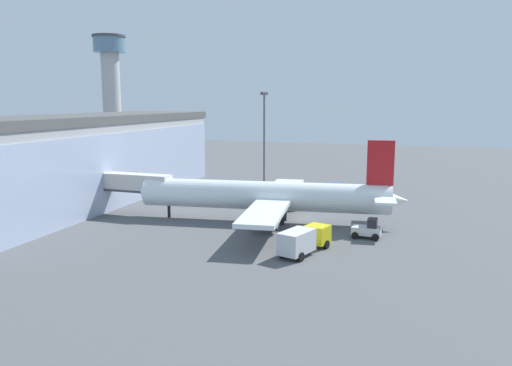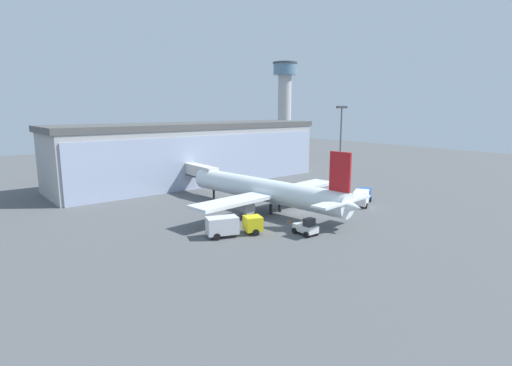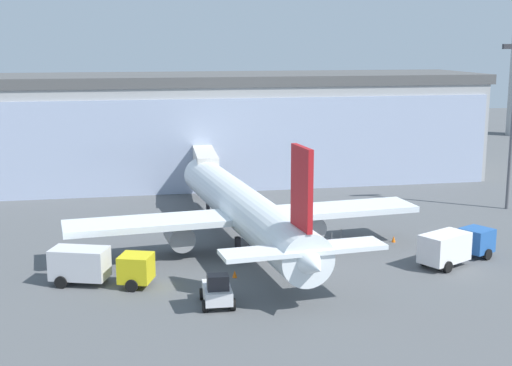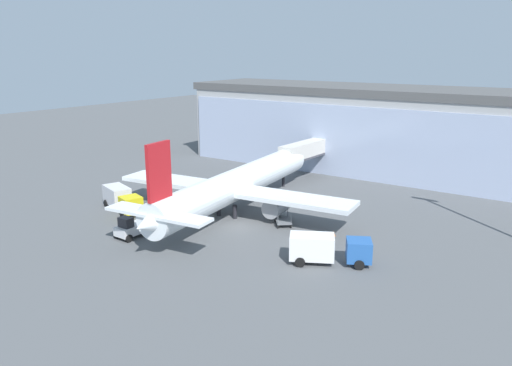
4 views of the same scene
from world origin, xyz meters
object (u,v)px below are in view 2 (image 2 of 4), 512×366
fuel_truck (362,196)px  safety_cone_nose (289,221)px  control_tower (285,100)px  safety_cone_wingtip (323,198)px  baggage_cart (299,202)px  airplane (266,191)px  jet_bridge (195,171)px  pushback_tug (306,227)px  apron_light_mast (341,137)px  catering_truck (232,225)px

fuel_truck → safety_cone_nose: 17.66m
control_tower → safety_cone_wingtip: (-47.72, -65.55, -19.50)m
control_tower → safety_cone_nose: size_ratio=60.41×
baggage_cart → airplane: bearing=45.9°
jet_bridge → pushback_tug: size_ratio=4.46×
apron_light_mast → safety_cone_nose: 36.88m
control_tower → baggage_cart: bearing=-129.3°
safety_cone_nose → safety_cone_wingtip: same height
control_tower → safety_cone_nose: (-62.62, -72.86, -19.50)m
jet_bridge → apron_light_mast: (30.86, -10.32, 5.95)m
apron_light_mast → pushback_tug: apron_light_mast is taller
airplane → safety_cone_wingtip: 13.54m
catering_truck → pushback_tug: catering_truck is taller
jet_bridge → apron_light_mast: 33.08m
apron_light_mast → safety_cone_wingtip: bearing=-147.3°
control_tower → pushback_tug: (-64.46, -78.34, -18.80)m
control_tower → baggage_cart: size_ratio=10.54×
catering_truck → safety_cone_nose: (9.90, 0.06, -1.19)m
baggage_cart → safety_cone_wingtip: baggage_cart is taller
control_tower → safety_cone_nose: bearing=-130.7°
baggage_cart → safety_cone_wingtip: (6.19, 0.22, -0.23)m
control_tower → catering_truck: size_ratio=4.36×
apron_light_mast → fuel_truck: size_ratio=2.28×
apron_light_mast → pushback_tug: 41.07m
airplane → safety_cone_wingtip: size_ratio=64.04×
catering_truck → baggage_cart: bearing=37.9°
pushback_tug → safety_cone_nose: pushback_tug is taller
control_tower → safety_cone_nose: 98.03m
pushback_tug → safety_cone_nose: (1.84, 5.47, -0.70)m
apron_light_mast → jet_bridge: bearing=161.5°
control_tower → airplane: size_ratio=0.94×
fuel_truck → safety_cone_wingtip: bearing=82.7°
safety_cone_wingtip → airplane: bearing=179.7°
control_tower → apron_light_mast: control_tower is taller
catering_truck → fuel_truck: (27.51, 0.85, 0.00)m
baggage_cart → safety_cone_nose: size_ratio=5.73×
baggage_cart → catering_truck: bearing=69.2°
safety_cone_wingtip → control_tower: bearing=53.9°
apron_light_mast → fuel_truck: 23.10m
control_tower → airplane: (-60.90, -65.48, -16.42)m
catering_truck → pushback_tug: 9.72m
catering_truck → control_tower: bearing=62.0°
control_tower → catering_truck: (-72.52, -72.92, -18.31)m
control_tower → catering_truck: 104.46m
pushback_tug → safety_cone_wingtip: pushback_tug is taller
fuel_truck → apron_light_mast: bearing=21.8°
baggage_cart → pushback_tug: size_ratio=0.98×
jet_bridge → airplane: airplane is taller
fuel_truck → control_tower: bearing=28.2°
jet_bridge → control_tower: bearing=-53.5°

